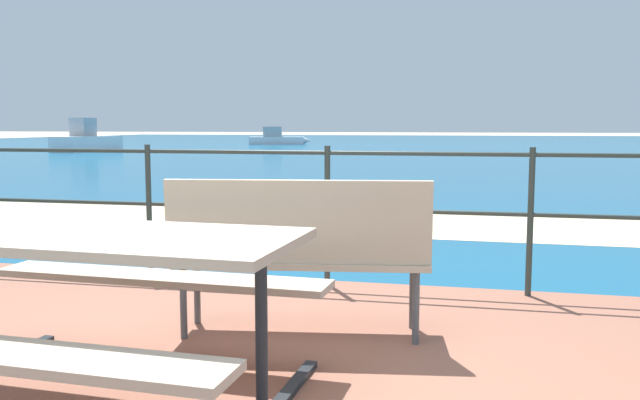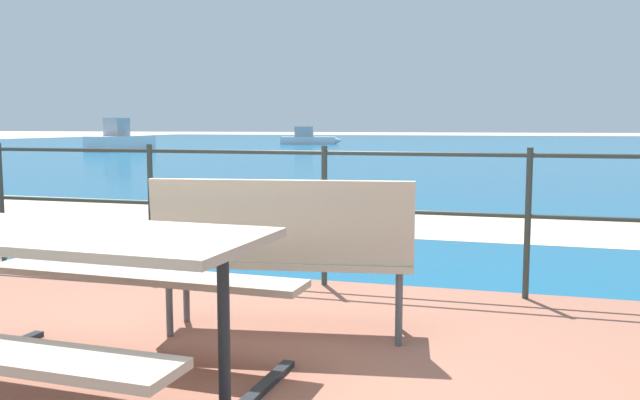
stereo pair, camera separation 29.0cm
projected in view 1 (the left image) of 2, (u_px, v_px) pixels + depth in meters
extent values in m
cube|color=#145B84|center=(458.00, 146.00, 41.50)|extent=(90.00, 90.00, 0.01)
cube|color=beige|center=(390.00, 222.00, 8.87)|extent=(54.03, 3.42, 0.01)
cube|color=tan|center=(88.00, 237.00, 2.84)|extent=(1.82, 0.85, 0.04)
cube|color=tan|center=(159.00, 278.00, 3.44)|extent=(1.80, 0.33, 0.04)
cylinder|color=#1E2328|center=(262.00, 338.00, 2.67)|extent=(0.05, 0.05, 0.74)
cube|color=#BCAD93|center=(301.00, 261.00, 3.90)|extent=(1.52, 0.62, 0.04)
cube|color=#BCAD93|center=(297.00, 222.00, 3.70)|extent=(1.47, 0.29, 0.47)
cylinder|color=#4C5156|center=(413.00, 293.00, 4.03)|extent=(0.04, 0.04, 0.43)
cylinder|color=#4C5156|center=(416.00, 306.00, 3.73)|extent=(0.04, 0.04, 0.43)
cylinder|color=#4C5156|center=(197.00, 289.00, 4.13)|extent=(0.04, 0.04, 0.43)
cylinder|color=#4C5156|center=(183.00, 301.00, 3.83)|extent=(0.04, 0.04, 0.43)
cylinder|color=#2D3833|center=(149.00, 210.00, 5.43)|extent=(0.04, 0.04, 1.06)
cylinder|color=#2D3833|center=(327.00, 216.00, 5.09)|extent=(0.04, 0.04, 1.06)
cylinder|color=#2D3833|center=(530.00, 222.00, 4.76)|extent=(0.04, 0.04, 1.06)
cylinder|color=#2D3833|center=(327.00, 153.00, 5.04)|extent=(5.90, 0.03, 0.03)
cylinder|color=#2D3833|center=(327.00, 209.00, 5.09)|extent=(5.90, 0.03, 0.03)
cube|color=silver|center=(88.00, 144.00, 33.27)|extent=(1.54, 4.24, 0.74)
cube|color=#A5A8AD|center=(83.00, 127.00, 32.88)|extent=(0.87, 1.11, 0.90)
cone|color=silver|center=(114.00, 142.00, 35.51)|extent=(0.68, 0.53, 0.66)
cube|color=silver|center=(277.00, 141.00, 45.16)|extent=(3.82, 1.94, 0.50)
cube|color=#A5A8AD|center=(273.00, 132.00, 45.10)|extent=(1.38, 1.05, 0.68)
cone|color=silver|center=(308.00, 141.00, 45.14)|extent=(0.59, 0.55, 0.45)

